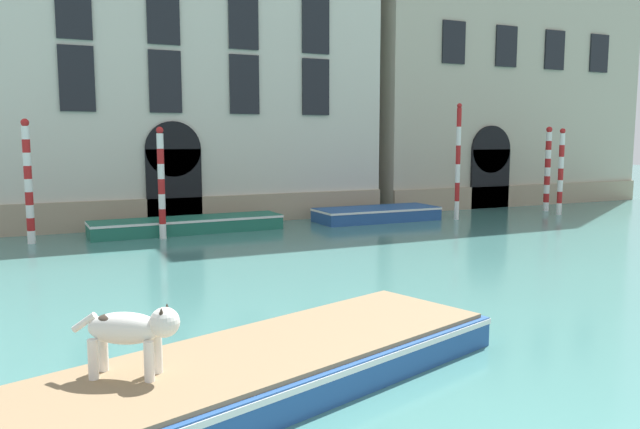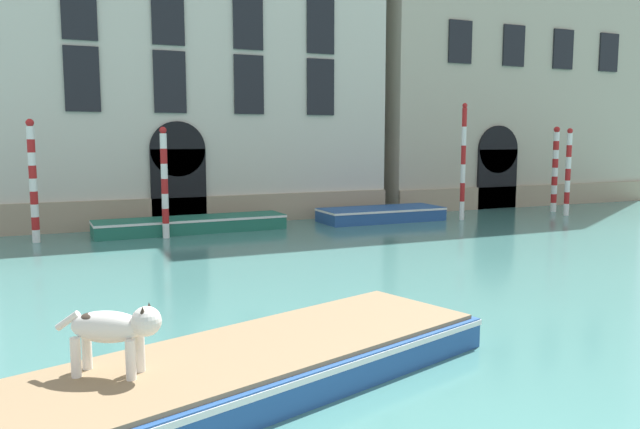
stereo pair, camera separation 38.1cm
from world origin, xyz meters
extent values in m
cube|color=beige|center=(1.94, 23.43, 6.37)|extent=(14.76, 6.00, 12.74)
cube|color=tan|center=(1.94, 20.38, 0.53)|extent=(14.76, 0.16, 1.07)
cube|color=black|center=(0.67, 20.37, 1.42)|extent=(2.01, 0.14, 2.85)
cylinder|color=black|center=(0.67, 20.37, 2.85)|extent=(2.01, 0.14, 2.01)
cube|color=black|center=(-2.49, 20.39, 5.24)|extent=(1.15, 0.10, 2.20)
cube|color=black|center=(0.46, 20.39, 5.24)|extent=(1.15, 0.10, 2.20)
cube|color=black|center=(3.41, 20.39, 5.24)|extent=(1.15, 0.10, 2.20)
cube|color=black|center=(6.37, 20.39, 5.24)|extent=(1.15, 0.10, 2.20)
cube|color=black|center=(-2.49, 20.39, 7.63)|extent=(1.15, 0.10, 2.20)
cube|color=black|center=(0.46, 20.39, 7.63)|extent=(1.15, 0.10, 2.20)
cube|color=black|center=(3.41, 20.39, 7.63)|extent=(1.15, 0.10, 2.20)
cube|color=black|center=(6.37, 20.39, 7.63)|extent=(1.15, 0.10, 2.20)
cube|color=#B2A893|center=(17.38, 23.43, 9.58)|extent=(14.65, 6.00, 19.16)
cube|color=tan|center=(17.38, 20.38, 0.50)|extent=(14.65, 0.16, 1.00)
cube|color=black|center=(15.22, 20.37, 1.35)|extent=(2.16, 0.14, 2.71)
cylinder|color=black|center=(15.22, 20.37, 2.71)|extent=(2.16, 0.14, 2.16)
cube|color=black|center=(12.98, 20.39, 7.38)|extent=(1.18, 0.10, 1.83)
cube|color=black|center=(15.91, 20.39, 7.38)|extent=(1.18, 0.10, 1.83)
cube|color=black|center=(18.84, 20.39, 7.38)|extent=(1.18, 0.10, 1.83)
cube|color=black|center=(21.77, 20.39, 7.38)|extent=(1.18, 0.10, 1.83)
cube|color=#234C8C|center=(-1.39, 5.00, 0.23)|extent=(7.68, 4.36, 0.46)
cube|color=white|center=(-1.39, 5.00, 0.40)|extent=(7.72, 4.40, 0.08)
cube|color=#8C7251|center=(-1.39, 5.00, 0.49)|extent=(7.41, 4.13, 0.06)
cylinder|color=silver|center=(-2.77, 4.75, 0.76)|extent=(0.12, 0.12, 0.47)
cylinder|color=silver|center=(-2.91, 4.52, 0.76)|extent=(0.12, 0.12, 0.47)
cylinder|color=silver|center=(-3.35, 5.09, 0.76)|extent=(0.12, 0.12, 0.47)
cylinder|color=silver|center=(-3.48, 4.86, 0.76)|extent=(0.12, 0.12, 0.47)
ellipsoid|color=silver|center=(-3.13, 4.80, 1.10)|extent=(0.94, 0.76, 0.37)
ellipsoid|color=#382D23|center=(-3.24, 4.87, 1.20)|extent=(0.46, 0.42, 0.13)
sphere|color=silver|center=(-2.71, 4.56, 1.18)|extent=(0.35, 0.35, 0.35)
cone|color=#382D23|center=(-2.66, 4.64, 1.31)|extent=(0.11, 0.11, 0.14)
cone|color=#382D23|center=(-2.76, 4.48, 1.31)|extent=(0.11, 0.11, 0.14)
cylinder|color=silver|center=(-3.54, 5.05, 1.15)|extent=(0.31, 0.23, 0.25)
cube|color=#1E6651|center=(0.78, 18.77, 0.26)|extent=(6.58, 1.61, 0.52)
cube|color=white|center=(0.78, 18.77, 0.46)|extent=(6.61, 1.65, 0.08)
cube|color=#B2B7BC|center=(0.78, 18.77, 0.23)|extent=(3.63, 1.17, 0.47)
cube|color=#234C8C|center=(8.23, 18.69, 0.26)|extent=(4.87, 1.85, 0.52)
cube|color=white|center=(8.23, 18.69, 0.46)|extent=(4.90, 1.88, 0.08)
cube|color=#8C7251|center=(8.23, 18.69, 0.24)|extent=(2.68, 1.39, 0.47)
cylinder|color=white|center=(-0.26, 17.82, 0.24)|extent=(0.22, 0.22, 0.49)
cylinder|color=#B21E1E|center=(-0.26, 17.82, 0.73)|extent=(0.22, 0.22, 0.49)
cylinder|color=white|center=(-0.26, 17.82, 1.21)|extent=(0.22, 0.22, 0.49)
cylinder|color=#B21E1E|center=(-0.26, 17.82, 1.70)|extent=(0.22, 0.22, 0.49)
cylinder|color=white|center=(-0.26, 17.82, 2.19)|extent=(0.22, 0.22, 0.49)
cylinder|color=#B21E1E|center=(-0.26, 17.82, 2.67)|extent=(0.22, 0.22, 0.49)
cylinder|color=white|center=(-0.26, 17.82, 3.16)|extent=(0.22, 0.22, 0.49)
sphere|color=#B21E1E|center=(-0.26, 17.82, 3.50)|extent=(0.23, 0.23, 0.23)
cylinder|color=white|center=(11.34, 17.69, 0.37)|extent=(0.18, 0.18, 0.74)
cylinder|color=#B21E1E|center=(11.34, 17.69, 1.10)|extent=(0.18, 0.18, 0.74)
cylinder|color=white|center=(11.34, 17.69, 1.84)|extent=(0.18, 0.18, 0.74)
cylinder|color=#B21E1E|center=(11.34, 17.69, 2.58)|extent=(0.18, 0.18, 0.74)
cylinder|color=white|center=(11.34, 17.69, 3.31)|extent=(0.18, 0.18, 0.74)
cylinder|color=#B21E1E|center=(11.34, 17.69, 4.05)|extent=(0.18, 0.18, 0.74)
sphere|color=#B21E1E|center=(11.34, 17.69, 4.50)|extent=(0.19, 0.19, 0.19)
cylinder|color=white|center=(16.75, 18.39, 0.19)|extent=(0.25, 0.25, 0.39)
cylinder|color=#B21E1E|center=(16.75, 18.39, 0.58)|extent=(0.25, 0.25, 0.39)
cylinder|color=white|center=(16.75, 18.39, 0.97)|extent=(0.25, 0.25, 0.39)
cylinder|color=#B21E1E|center=(16.75, 18.39, 1.36)|extent=(0.25, 0.25, 0.39)
cylinder|color=white|center=(16.75, 18.39, 1.74)|extent=(0.25, 0.25, 0.39)
cylinder|color=#B21E1E|center=(16.75, 18.39, 2.13)|extent=(0.25, 0.25, 0.39)
cylinder|color=white|center=(16.75, 18.39, 2.52)|extent=(0.25, 0.25, 0.39)
cylinder|color=#B21E1E|center=(16.75, 18.39, 2.91)|extent=(0.25, 0.25, 0.39)
cylinder|color=white|center=(16.75, 18.39, 3.29)|extent=(0.25, 0.25, 0.39)
sphere|color=#B21E1E|center=(16.75, 18.39, 3.60)|extent=(0.26, 0.26, 0.26)
cylinder|color=white|center=(-4.14, 18.58, 0.20)|extent=(0.23, 0.23, 0.40)
cylinder|color=#B21E1E|center=(-4.14, 18.58, 0.60)|extent=(0.23, 0.23, 0.40)
cylinder|color=white|center=(-4.14, 18.58, 1.00)|extent=(0.23, 0.23, 0.40)
cylinder|color=#B21E1E|center=(-4.14, 18.58, 1.41)|extent=(0.23, 0.23, 0.40)
cylinder|color=white|center=(-4.14, 18.58, 1.81)|extent=(0.23, 0.23, 0.40)
cylinder|color=#B21E1E|center=(-4.14, 18.58, 2.21)|extent=(0.23, 0.23, 0.40)
cylinder|color=white|center=(-4.14, 18.58, 2.61)|extent=(0.23, 0.23, 0.40)
cylinder|color=#B21E1E|center=(-4.14, 18.58, 3.01)|extent=(0.23, 0.23, 0.40)
cylinder|color=white|center=(-4.14, 18.58, 3.42)|extent=(0.23, 0.23, 0.40)
sphere|color=#B21E1E|center=(-4.14, 18.58, 3.72)|extent=(0.24, 0.24, 0.24)
cylinder|color=white|center=(16.23, 17.12, 0.25)|extent=(0.21, 0.21, 0.49)
cylinder|color=#B21E1E|center=(16.23, 17.12, 0.74)|extent=(0.21, 0.21, 0.49)
cylinder|color=white|center=(16.23, 17.12, 1.23)|extent=(0.21, 0.21, 0.49)
cylinder|color=#B21E1E|center=(16.23, 17.12, 1.72)|extent=(0.21, 0.21, 0.49)
cylinder|color=white|center=(16.23, 17.12, 2.21)|extent=(0.21, 0.21, 0.49)
cylinder|color=#B21E1E|center=(16.23, 17.12, 2.70)|extent=(0.21, 0.21, 0.49)
cylinder|color=white|center=(16.23, 17.12, 3.19)|extent=(0.21, 0.21, 0.49)
sphere|color=#B21E1E|center=(16.23, 17.12, 3.53)|extent=(0.22, 0.22, 0.22)
camera|label=1|loc=(-4.00, -2.50, 3.30)|focal=35.00mm
camera|label=2|loc=(-3.65, -2.66, 3.30)|focal=35.00mm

